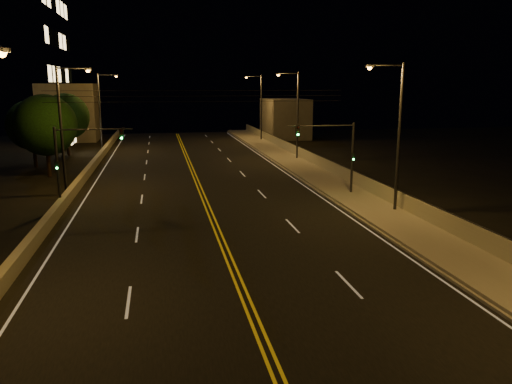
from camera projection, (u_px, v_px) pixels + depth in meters
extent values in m
cube|color=black|center=(216.00, 228.00, 29.24)|extent=(18.00, 120.00, 0.02)
cube|color=gray|center=(388.00, 216.00, 31.23)|extent=(3.60, 120.00, 0.30)
cube|color=gray|center=(359.00, 219.00, 30.90)|extent=(0.14, 120.00, 0.15)
cube|color=#9E9A84|center=(413.00, 205.00, 31.40)|extent=(0.30, 120.00, 1.00)
cube|color=#9E9A84|center=(41.00, 231.00, 27.36)|extent=(0.45, 120.00, 0.77)
cube|color=slate|center=(285.00, 118.00, 78.34)|extent=(6.00, 10.00, 6.02)
cube|color=slate|center=(70.00, 112.00, 74.34)|extent=(8.00, 8.00, 8.36)
cylinder|color=black|center=(413.00, 197.00, 31.29)|extent=(0.06, 120.00, 0.06)
cube|color=silver|center=(62.00, 236.00, 27.63)|extent=(0.12, 116.00, 0.00)
cube|color=silver|center=(354.00, 220.00, 30.85)|extent=(0.12, 116.00, 0.00)
cube|color=gold|center=(214.00, 228.00, 29.21)|extent=(0.12, 116.00, 0.00)
cube|color=gold|center=(219.00, 227.00, 29.27)|extent=(0.12, 116.00, 0.00)
cube|color=silver|center=(128.00, 301.00, 19.28)|extent=(0.12, 3.00, 0.00)
cube|color=silver|center=(137.00, 234.00, 27.92)|extent=(0.12, 3.00, 0.00)
cube|color=silver|center=(142.00, 199.00, 36.55)|extent=(0.12, 3.00, 0.00)
cube|color=silver|center=(145.00, 177.00, 45.18)|extent=(0.12, 3.00, 0.00)
cube|color=silver|center=(147.00, 162.00, 53.82)|extent=(0.12, 3.00, 0.00)
cube|color=silver|center=(148.00, 151.00, 62.45)|extent=(0.12, 3.00, 0.00)
cube|color=silver|center=(149.00, 143.00, 71.09)|extent=(0.12, 3.00, 0.00)
cube|color=silver|center=(150.00, 137.00, 79.72)|extent=(0.12, 3.00, 0.00)
cube|color=silver|center=(348.00, 284.00, 20.97)|extent=(0.12, 3.00, 0.00)
cube|color=silver|center=(292.00, 226.00, 29.60)|extent=(0.12, 3.00, 0.00)
cube|color=silver|center=(262.00, 194.00, 38.23)|extent=(0.12, 3.00, 0.00)
cube|color=silver|center=(242.00, 174.00, 46.87)|extent=(0.12, 3.00, 0.00)
cube|color=silver|center=(229.00, 160.00, 55.50)|extent=(0.12, 3.00, 0.00)
cube|color=silver|center=(219.00, 150.00, 64.14)|extent=(0.12, 3.00, 0.00)
cube|color=silver|center=(212.00, 142.00, 72.77)|extent=(0.12, 3.00, 0.00)
cube|color=silver|center=(206.00, 136.00, 81.41)|extent=(0.12, 3.00, 0.00)
cylinder|color=#2D2D33|center=(399.00, 140.00, 31.47)|extent=(0.20, 0.20, 9.55)
cylinder|color=#2D2D33|center=(387.00, 65.00, 30.28)|extent=(2.20, 0.12, 0.12)
cube|color=#2D2D33|center=(370.00, 66.00, 30.09)|extent=(0.50, 0.25, 0.14)
sphere|color=#FF9E2D|center=(370.00, 68.00, 30.11)|extent=(0.28, 0.28, 0.28)
cylinder|color=#2D2D33|center=(298.00, 117.00, 54.09)|extent=(0.20, 0.20, 9.55)
cylinder|color=#2D2D33|center=(288.00, 73.00, 52.90)|extent=(2.20, 0.12, 0.12)
cube|color=#2D2D33|center=(278.00, 74.00, 52.71)|extent=(0.50, 0.25, 0.14)
sphere|color=#FF9E2D|center=(278.00, 75.00, 52.73)|extent=(0.28, 0.28, 0.28)
cylinder|color=#2D2D33|center=(261.00, 109.00, 72.84)|extent=(0.20, 0.20, 9.55)
cylinder|color=#2D2D33|center=(254.00, 76.00, 71.66)|extent=(2.20, 0.12, 0.12)
cube|color=#2D2D33|center=(246.00, 77.00, 71.46)|extent=(0.50, 0.25, 0.14)
sphere|color=#FF9E2D|center=(246.00, 77.00, 71.49)|extent=(0.28, 0.28, 0.28)
cube|color=#2D2D33|center=(2.00, 50.00, 16.23)|extent=(0.50, 0.25, 0.14)
sphere|color=#FF9E2D|center=(2.00, 53.00, 16.25)|extent=(0.28, 0.28, 0.28)
cylinder|color=#2D2D33|center=(61.00, 132.00, 37.11)|extent=(0.20, 0.20, 9.55)
cylinder|color=#2D2D33|center=(72.00, 68.00, 36.34)|extent=(2.20, 0.12, 0.12)
cube|color=#2D2D33|center=(88.00, 69.00, 36.56)|extent=(0.50, 0.25, 0.14)
sphere|color=#FF9E2D|center=(88.00, 71.00, 36.59)|extent=(0.28, 0.28, 0.28)
cylinder|color=#2D2D33|center=(100.00, 113.00, 62.51)|extent=(0.20, 0.20, 9.55)
cylinder|color=#2D2D33|center=(107.00, 75.00, 61.74)|extent=(2.20, 0.12, 0.12)
cube|color=#2D2D33|center=(116.00, 75.00, 61.96)|extent=(0.50, 0.25, 0.14)
sphere|color=#FF9E2D|center=(116.00, 76.00, 61.98)|extent=(0.28, 0.28, 0.28)
cylinder|color=#2D2D33|center=(352.00, 160.00, 37.12)|extent=(0.18, 0.18, 5.51)
cylinder|color=#2D2D33|center=(321.00, 126.00, 36.11)|extent=(5.00, 0.10, 0.10)
cube|color=black|center=(298.00, 131.00, 35.86)|extent=(0.28, 0.18, 0.80)
sphere|color=#19FF4C|center=(298.00, 135.00, 35.81)|extent=(0.14, 0.14, 0.14)
cube|color=black|center=(353.00, 157.00, 36.93)|extent=(0.22, 0.14, 0.55)
cylinder|color=#2D2D33|center=(58.00, 168.00, 33.23)|extent=(0.18, 0.18, 5.51)
cylinder|color=#2D2D33|center=(94.00, 129.00, 33.16)|extent=(5.00, 0.10, 0.10)
cube|color=black|center=(121.00, 134.00, 33.56)|extent=(0.28, 0.18, 0.80)
sphere|color=#19FF4C|center=(122.00, 138.00, 33.50)|extent=(0.14, 0.14, 0.14)
cube|color=black|center=(57.00, 165.00, 33.03)|extent=(0.22, 0.14, 0.55)
cylinder|color=black|center=(200.00, 102.00, 36.88)|extent=(22.00, 0.03, 0.03)
cylinder|color=black|center=(200.00, 96.00, 36.79)|extent=(22.00, 0.03, 0.03)
cylinder|color=black|center=(200.00, 91.00, 36.71)|extent=(22.00, 0.03, 0.03)
cylinder|color=black|center=(49.00, 163.00, 45.27)|extent=(0.36, 0.36, 2.59)
sphere|color=black|center=(45.00, 125.00, 44.56)|extent=(5.48, 5.48, 5.48)
cylinder|color=black|center=(35.00, 156.00, 50.40)|extent=(0.36, 0.36, 2.36)
sphere|color=black|center=(32.00, 125.00, 49.75)|extent=(4.98, 4.98, 4.98)
cylinder|color=black|center=(68.00, 145.00, 58.86)|extent=(0.36, 0.36, 2.54)
sphere|color=black|center=(66.00, 116.00, 58.16)|extent=(5.36, 5.36, 5.36)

